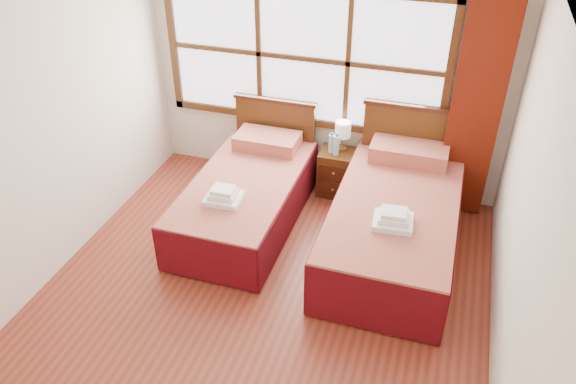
% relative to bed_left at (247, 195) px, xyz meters
% --- Properties ---
extents(floor, '(4.50, 4.50, 0.00)m').
position_rel_bed_left_xyz_m(floor, '(0.55, -1.20, -0.31)').
color(floor, maroon).
rests_on(floor, ground).
extents(ceiling, '(4.50, 4.50, 0.00)m').
position_rel_bed_left_xyz_m(ceiling, '(0.55, -1.20, 2.29)').
color(ceiling, white).
rests_on(ceiling, wall_back).
extents(wall_back, '(4.00, 0.00, 4.00)m').
position_rel_bed_left_xyz_m(wall_back, '(0.55, 1.05, 0.99)').
color(wall_back, silver).
rests_on(wall_back, floor).
extents(wall_left, '(0.00, 4.50, 4.50)m').
position_rel_bed_left_xyz_m(wall_left, '(-1.45, -1.20, 0.99)').
color(wall_left, silver).
rests_on(wall_left, floor).
extents(wall_right, '(0.00, 4.50, 4.50)m').
position_rel_bed_left_xyz_m(wall_right, '(2.55, -1.20, 0.99)').
color(wall_right, silver).
rests_on(wall_right, floor).
extents(window, '(3.16, 0.06, 1.56)m').
position_rel_bed_left_xyz_m(window, '(0.30, 1.01, 1.19)').
color(window, white).
rests_on(window, wall_back).
extents(curtain, '(0.50, 0.16, 2.30)m').
position_rel_bed_left_xyz_m(curtain, '(2.15, 0.91, 0.86)').
color(curtain, '#621709').
rests_on(curtain, wall_back).
extents(bed_left, '(1.04, 2.06, 1.01)m').
position_rel_bed_left_xyz_m(bed_left, '(0.00, 0.00, 0.00)').
color(bed_left, '#3E1A0C').
rests_on(bed_left, floor).
extents(bed_right, '(1.18, 2.29, 1.15)m').
position_rel_bed_left_xyz_m(bed_right, '(1.57, -0.00, 0.04)').
color(bed_right, '#3E1A0C').
rests_on(bed_right, floor).
extents(nightstand, '(0.40, 0.40, 0.54)m').
position_rel_bed_left_xyz_m(nightstand, '(0.79, 0.80, -0.04)').
color(nightstand, '#4A2810').
rests_on(nightstand, floor).
extents(towels_left, '(0.36, 0.32, 0.15)m').
position_rel_bed_left_xyz_m(towels_left, '(-0.05, -0.48, 0.29)').
color(towels_left, white).
rests_on(towels_left, bed_left).
extents(towels_right, '(0.38, 0.34, 0.15)m').
position_rel_bed_left_xyz_m(towels_right, '(1.59, -0.46, 0.36)').
color(towels_right, white).
rests_on(towels_right, bed_right).
extents(lamp, '(0.17, 0.17, 0.34)m').
position_rel_bed_left_xyz_m(lamp, '(0.82, 0.87, 0.47)').
color(lamp, gold).
rests_on(lamp, nightstand).
extents(bottle_near, '(0.06, 0.06, 0.24)m').
position_rel_bed_left_xyz_m(bottle_near, '(0.71, 0.77, 0.34)').
color(bottle_near, '#A3C3D2').
rests_on(bottle_near, nightstand).
extents(bottle_far, '(0.07, 0.07, 0.26)m').
position_rel_bed_left_xyz_m(bottle_far, '(0.78, 0.74, 0.35)').
color(bottle_far, '#A3C3D2').
rests_on(bottle_far, nightstand).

